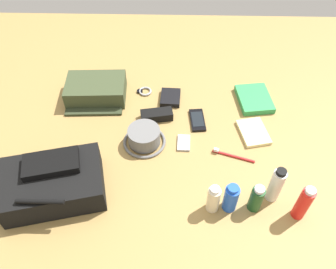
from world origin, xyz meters
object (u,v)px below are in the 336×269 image
object	(u,v)px
bucket_hat	(144,137)
deodorant_spray	(231,198)
toothpaste_tube	(276,185)
wallet	(170,98)
sunscreen_spray	(303,203)
shampoo_bottle	(256,198)
backpack	(53,183)
lotion_bottle	(213,199)
media_player	(184,143)
toothbrush	(231,155)
sunglasses_case	(157,115)
cell_phone	(197,120)
wristwatch	(144,91)
toiletry_pouch	(96,90)
paperback_novel	(254,99)
notepad	(253,132)

from	to	relation	value
bucket_hat	deodorant_spray	world-z (taller)	deodorant_spray
toothpaste_tube	wallet	world-z (taller)	toothpaste_tube
sunscreen_spray	shampoo_bottle	xyz separation A→B (m)	(0.15, -0.03, -0.02)
backpack	lotion_bottle	distance (m)	0.58
deodorant_spray	media_player	xyz separation A→B (m)	(0.16, -0.29, -0.06)
wallet	toothbrush	bearing A→B (deg)	130.19
sunscreen_spray	sunglasses_case	xyz separation A→B (m)	(0.52, -0.46, -0.06)
cell_phone	wristwatch	size ratio (longest dim) A/B	1.89
wristwatch	bucket_hat	bearing A→B (deg)	93.99
media_player	wristwatch	bearing A→B (deg)	-59.36
lotion_bottle	wallet	size ratio (longest dim) A/B	1.17
backpack	wristwatch	world-z (taller)	backpack
toiletry_pouch	sunscreen_spray	distance (m)	1.01
bucket_hat	deodorant_spray	distance (m)	0.44
sunscreen_spray	sunglasses_case	distance (m)	0.70
cell_phone	sunscreen_spray	bearing A→B (deg)	127.25
backpack	wristwatch	xyz separation A→B (m)	(-0.29, -0.56, -0.05)
wallet	wristwatch	bearing A→B (deg)	-18.13
shampoo_bottle	wristwatch	distance (m)	0.75
toothpaste_tube	lotion_bottle	size ratio (longest dim) A/B	1.29
media_player	sunglasses_case	bearing A→B (deg)	-50.18
toothpaste_tube	sunglasses_case	bearing A→B (deg)	-41.54
wallet	lotion_bottle	bearing A→B (deg)	108.60
backpack	shampoo_bottle	xyz separation A→B (m)	(-0.73, 0.05, -0.00)
toothpaste_tube	wallet	xyz separation A→B (m)	(0.38, -0.51, -0.07)
wallet	sunglasses_case	size ratio (longest dim) A/B	0.79
paperback_novel	media_player	bearing A→B (deg)	38.88
toiletry_pouch	shampoo_bottle	xyz separation A→B (m)	(-0.66, 0.57, 0.02)
shampoo_bottle	toothbrush	bearing A→B (deg)	-75.44
toothpaste_tube	shampoo_bottle	world-z (taller)	toothpaste_tube
paperback_novel	wristwatch	distance (m)	0.52
backpack	notepad	bearing A→B (deg)	-158.27
deodorant_spray	notepad	world-z (taller)	deodorant_spray
sunglasses_case	media_player	bearing A→B (deg)	119.60
lotion_bottle	bucket_hat	bearing A→B (deg)	-48.66
sunglasses_case	sunscreen_spray	bearing A→B (deg)	128.31
paperback_novel	cell_phone	world-z (taller)	paperback_novel
bucket_hat	cell_phone	size ratio (longest dim) A/B	1.33
bucket_hat	notepad	xyz separation A→B (m)	(-0.46, -0.06, -0.03)
bucket_hat	sunscreen_spray	size ratio (longest dim) A/B	1.09
toiletry_pouch	notepad	bearing A→B (deg)	163.22
sunscreen_spray	cell_phone	xyz separation A→B (m)	(0.34, -0.45, -0.07)
toiletry_pouch	sunglasses_case	distance (m)	0.32
sunglasses_case	notepad	bearing A→B (deg)	159.00
backpack	toiletry_pouch	world-z (taller)	backpack
backpack	cell_phone	world-z (taller)	backpack
deodorant_spray	toothbrush	xyz separation A→B (m)	(-0.03, -0.23, -0.06)
shampoo_bottle	wallet	xyz separation A→B (m)	(0.31, -0.56, -0.05)
paperback_novel	backpack	bearing A→B (deg)	32.39
wristwatch	wallet	bearing A→B (deg)	159.14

